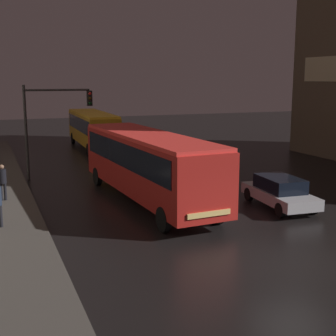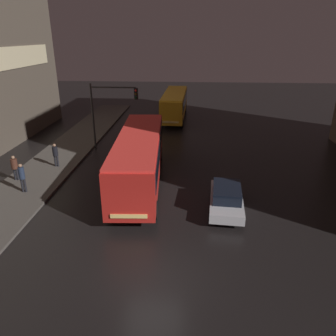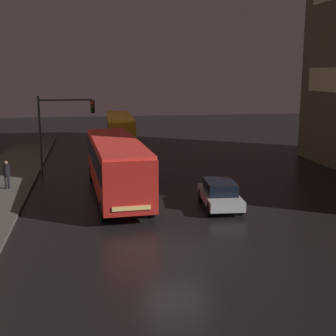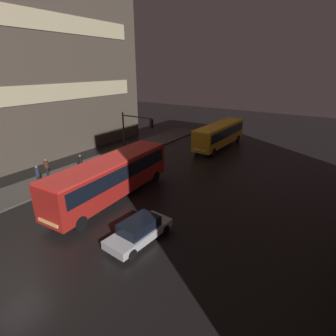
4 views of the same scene
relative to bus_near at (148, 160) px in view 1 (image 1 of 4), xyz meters
name	(u,v)px [view 1 (image 1 of 4)]	position (x,y,z in m)	size (l,w,h in m)	color
ground_plane	(295,263)	(1.86, -9.06, -2.04)	(120.00, 120.00, 0.00)	black
bus_near	(148,160)	(0.00, 0.00, 0.00)	(3.26, 11.93, 3.30)	#AD1E19
bus_far	(92,126)	(1.38, 18.11, -0.14)	(2.68, 10.74, 3.08)	orange
car_taxi	(280,192)	(5.32, -3.18, -1.31)	(2.10, 4.47, 1.42)	#B7B7BC
pedestrian_near	(2,179)	(-6.51, 2.22, -0.86)	(0.40, 0.40, 1.73)	black
traffic_light_main	(51,115)	(-3.46, 6.93, 1.78)	(3.95, 0.35, 5.52)	#2D2D2D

